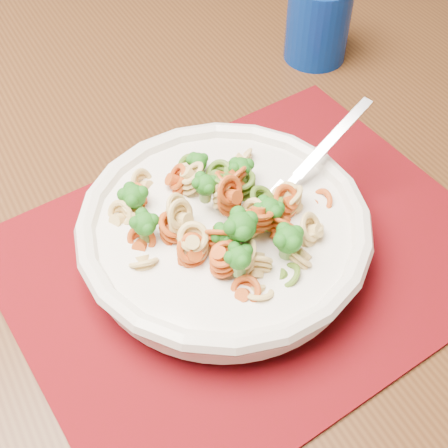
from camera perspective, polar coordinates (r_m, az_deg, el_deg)
name	(u,v)px	position (r m, az deg, el deg)	size (l,w,h in m)	color
dining_table	(153,230)	(0.76, -6.51, -0.55)	(1.53, 1.09, 0.70)	#472A14
placemat	(250,256)	(0.61, 2.41, -2.95)	(0.45, 0.35, 0.00)	#5B0311
pasta_bowl	(224,230)	(0.59, 0.00, -0.55)	(0.28, 0.28, 0.05)	silver
pasta_broccoli_heap	(224,220)	(0.58, 0.00, 0.39)	(0.24, 0.24, 0.06)	tan
fork	(280,195)	(0.61, 5.15, 2.65)	(0.19, 0.02, 0.01)	silver
tumbler	(318,22)	(0.85, 8.59, 17.82)	(0.08, 0.08, 0.10)	navy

